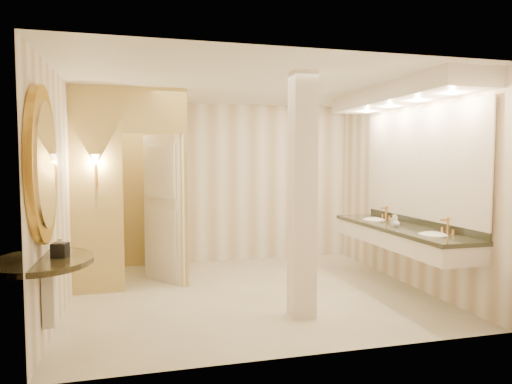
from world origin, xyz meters
TOP-DOWN VIEW (x-y plane):
  - floor at (0.00, 0.00)m, footprint 4.50×4.50m
  - ceiling at (0.00, 0.00)m, footprint 4.50×4.50m
  - wall_back at (0.00, 2.00)m, footprint 4.50×0.02m
  - wall_front at (0.00, -2.00)m, footprint 4.50×0.02m
  - wall_left at (-2.25, 0.00)m, footprint 0.02×4.00m
  - wall_right at (2.25, 0.00)m, footprint 0.02×4.00m
  - toilet_closet at (-1.13, 0.96)m, footprint 1.50×1.55m
  - wall_sconce at (-1.93, 0.43)m, footprint 0.14×0.14m
  - vanity at (1.98, -0.40)m, footprint 0.75×2.77m
  - console_shelf at (-2.21, -1.40)m, footprint 1.07×1.07m
  - pillar at (0.35, -1.01)m, footprint 0.26×0.26m
  - tissue_box at (-2.08, -1.38)m, footprint 0.15×0.15m
  - toilet at (-1.10, 1.75)m, footprint 0.61×0.84m
  - soap_bottle_a at (1.91, -0.28)m, footprint 0.06×0.06m
  - soap_bottle_b at (1.86, -0.45)m, footprint 0.11×0.11m
  - soap_bottle_c at (1.86, -0.41)m, footprint 0.08×0.08m

SIDE VIEW (x-z plane):
  - floor at x=0.00m, z-range 0.00..0.00m
  - toilet at x=-1.10m, z-range 0.00..0.77m
  - soap_bottle_b at x=1.86m, z-range 0.88..0.99m
  - tissue_box at x=-2.08m, z-range 0.88..1.00m
  - soap_bottle_a at x=1.91m, z-range 0.88..1.01m
  - soap_bottle_c at x=1.86m, z-range 0.88..1.07m
  - console_shelf at x=-2.21m, z-range 0.36..2.34m
  - wall_back at x=0.00m, z-range 0.00..2.70m
  - wall_front at x=0.00m, z-range 0.00..2.70m
  - wall_left at x=-2.25m, z-range 0.00..2.70m
  - wall_right at x=2.25m, z-range 0.00..2.70m
  - pillar at x=0.35m, z-range 0.00..2.70m
  - toilet_closet at x=-1.13m, z-range 0.04..2.74m
  - vanity at x=1.98m, z-range 0.58..2.67m
  - wall_sconce at x=-1.93m, z-range 1.52..1.94m
  - ceiling at x=0.00m, z-range 2.70..2.70m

